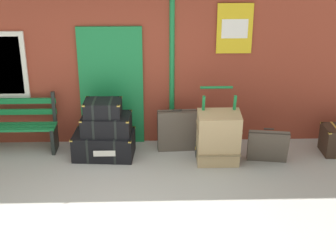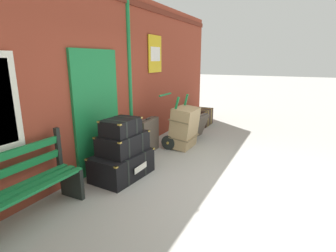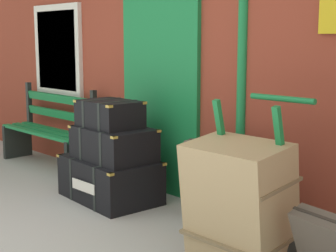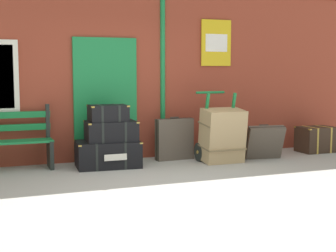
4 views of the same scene
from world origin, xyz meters
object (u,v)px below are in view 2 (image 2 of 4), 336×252
object	(u,v)px
suitcase_tan	(197,126)
corner_trunk	(202,117)
suitcase_charcoal	(148,136)
steamer_trunk_base	(122,165)
large_brown_trunk	(184,127)
platform_bench	(17,191)
steamer_trunk_top	(121,127)
steamer_trunk_middle	(123,143)
porters_trolley	(177,135)

from	to	relation	value
suitcase_tan	corner_trunk	world-z (taller)	suitcase_tan
suitcase_charcoal	corner_trunk	xyz separation A→B (m)	(2.84, -0.22, -0.12)
steamer_trunk_base	large_brown_trunk	size ratio (longest dim) A/B	1.15
steamer_trunk_base	corner_trunk	size ratio (longest dim) A/B	1.53
suitcase_tan	suitcase_charcoal	world-z (taller)	suitcase_charcoal
platform_bench	steamer_trunk_top	size ratio (longest dim) A/B	2.56
suitcase_charcoal	suitcase_tan	bearing A→B (deg)	-21.19
large_brown_trunk	steamer_trunk_middle	bearing A→B (deg)	169.54
suitcase_charcoal	steamer_trunk_middle	bearing A→B (deg)	-169.83
large_brown_trunk	suitcase_charcoal	xyz separation A→B (m)	(-0.65, 0.55, -0.10)
suitcase_tan	suitcase_charcoal	bearing A→B (deg)	158.81
porters_trolley	steamer_trunk_middle	bearing A→B (deg)	174.98
large_brown_trunk	suitcase_tan	world-z (taller)	large_brown_trunk
porters_trolley	corner_trunk	distance (m)	2.20
steamer_trunk_top	suitcase_charcoal	xyz separation A→B (m)	(1.24, 0.22, -0.51)
platform_bench	large_brown_trunk	distance (m)	3.59
platform_bench	suitcase_charcoal	world-z (taller)	platform_bench
steamer_trunk_top	suitcase_tan	bearing A→B (deg)	-7.39
platform_bench	steamer_trunk_middle	bearing A→B (deg)	-9.89
suitcase_tan	suitcase_charcoal	size ratio (longest dim) A/B	0.92
platform_bench	suitcase_charcoal	xyz separation A→B (m)	(2.89, -0.08, -0.09)
platform_bench	steamer_trunk_middle	size ratio (longest dim) A/B	1.90
steamer_trunk_middle	platform_bench	bearing A→B (deg)	170.11
porters_trolley	suitcase_tan	distance (m)	0.84
suitcase_tan	corner_trunk	size ratio (longest dim) A/B	1.01
large_brown_trunk	suitcase_charcoal	distance (m)	0.86
suitcase_tan	corner_trunk	xyz separation A→B (m)	(1.37, 0.34, -0.06)
suitcase_tan	corner_trunk	distance (m)	1.41
steamer_trunk_middle	large_brown_trunk	world-z (taller)	large_brown_trunk
steamer_trunk_top	porters_trolley	size ratio (longest dim) A/B	0.53
steamer_trunk_base	platform_bench	bearing A→B (deg)	169.55
suitcase_tan	steamer_trunk_top	bearing A→B (deg)	172.61
suitcase_charcoal	corner_trunk	size ratio (longest dim) A/B	1.09
steamer_trunk_base	large_brown_trunk	bearing A→B (deg)	-9.96
large_brown_trunk	corner_trunk	size ratio (longest dim) A/B	1.33
steamer_trunk_base	steamer_trunk_top	world-z (taller)	steamer_trunk_top
large_brown_trunk	platform_bench	bearing A→B (deg)	169.81
steamer_trunk_middle	steamer_trunk_top	xyz separation A→B (m)	(-0.05, -0.00, 0.29)
platform_bench	porters_trolley	bearing A→B (deg)	-7.38
steamer_trunk_top	steamer_trunk_base	bearing A→B (deg)	-174.29
steamer_trunk_base	porters_trolley	bearing A→B (deg)	-4.68
steamer_trunk_middle	large_brown_trunk	size ratio (longest dim) A/B	0.91
large_brown_trunk	corner_trunk	xyz separation A→B (m)	(2.19, 0.33, -0.22)
platform_bench	porters_trolley	distance (m)	3.57
platform_bench	porters_trolley	xyz separation A→B (m)	(3.53, -0.46, -0.17)
steamer_trunk_middle	steamer_trunk_base	bearing A→B (deg)	-174.18
platform_bench	steamer_trunk_top	world-z (taller)	platform_bench
porters_trolley	steamer_trunk_base	bearing A→B (deg)	175.32
steamer_trunk_base	porters_trolley	world-z (taller)	porters_trolley
steamer_trunk_middle	suitcase_tan	xyz separation A→B (m)	(2.65, -0.36, -0.28)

